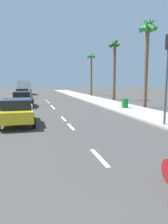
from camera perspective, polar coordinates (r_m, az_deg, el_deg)
ground_plane at (r=20.36m, az=-7.95°, el=0.80°), size 160.00×160.00×0.00m
sidewalk_strip at (r=23.93m, az=7.50°, el=2.08°), size 3.60×80.00×0.14m
lane_stripe_2 at (r=7.48m, az=4.15°, el=-12.10°), size 0.16×1.80×0.01m
lane_stripe_3 at (r=12.32m, az=-3.56°, el=-3.96°), size 0.16×1.80×0.01m
lane_stripe_4 at (r=14.94m, az=-5.53°, el=-1.82°), size 0.16×1.80×0.01m
lane_stripe_5 at (r=21.12m, az=-8.19°, el=1.07°), size 0.16×1.80×0.01m
lane_stripe_6 at (r=22.92m, az=-8.70°, el=1.62°), size 0.16×1.80×0.01m
lane_stripe_7 at (r=26.93m, az=-9.57°, el=2.57°), size 0.16×1.80×0.01m
lane_stripe_8 at (r=30.15m, az=-10.11°, el=3.15°), size 0.16×1.80×0.01m
parked_car_yellow at (r=13.49m, az=-17.56°, el=0.34°), size 2.07×4.46×1.57m
parked_car_black at (r=22.98m, az=-16.18°, el=3.50°), size 2.25×4.56×1.57m
parked_car_silver at (r=32.60m, az=-16.38°, el=4.79°), size 2.29×4.64×1.57m
delivery_truck at (r=44.73m, az=-15.78°, el=6.50°), size 2.80×6.30×2.80m
palm_tree_mid at (r=22.30m, az=16.72°, el=18.47°), size 1.93×1.93×8.77m
palm_tree_far at (r=30.96m, az=8.24°, el=14.86°), size 1.79×1.70×8.68m
palm_tree_distant at (r=39.68m, az=1.97°, el=13.10°), size 1.79×1.95×8.07m
traffic_signal at (r=12.92m, az=21.64°, el=12.13°), size 0.28×0.33×5.20m
trash_bin_far at (r=20.26m, az=10.97°, el=2.35°), size 0.60×0.60×0.88m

